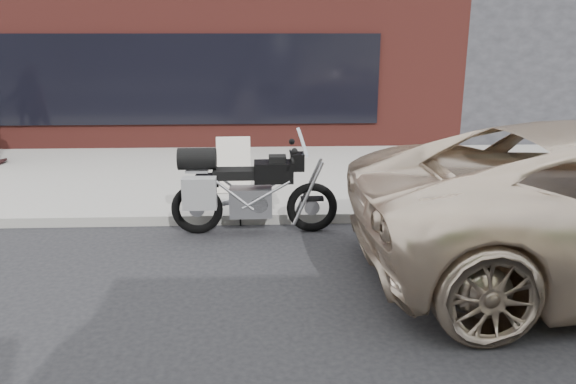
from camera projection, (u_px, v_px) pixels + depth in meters
near_sidewalk at (245, 171)px, 11.17m from camera, size 44.00×6.00×0.15m
storefront at (185, 47)px, 17.18m from camera, size 14.00×10.07×4.50m
neighbour_building at (571, 22)px, 17.47m from camera, size 10.00×10.00×6.00m
motorcycle at (243, 190)px, 7.82m from camera, size 2.35×0.77×1.49m
sandwich_sign at (234, 163)px, 9.50m from camera, size 0.58×0.54×0.91m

